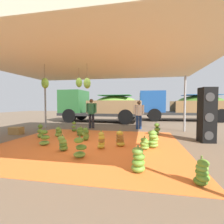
% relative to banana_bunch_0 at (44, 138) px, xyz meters
% --- Properties ---
extents(ground_plane, '(40.00, 40.00, 0.00)m').
position_rel_banana_bunch_0_xyz_m(ground_plane, '(1.43, 3.44, -0.24)').
color(ground_plane, brown).
extents(tarp_orange, '(6.08, 5.49, 0.01)m').
position_rel_banana_bunch_0_xyz_m(tarp_orange, '(1.43, 0.44, -0.23)').
color(tarp_orange, orange).
rests_on(tarp_orange, ground).
extents(tent_canopy, '(8.00, 7.00, 2.80)m').
position_rel_banana_bunch_0_xyz_m(tent_canopy, '(1.42, 0.36, 2.47)').
color(tent_canopy, '#9EA0A5').
rests_on(tent_canopy, ground).
extents(banana_bunch_0, '(0.41, 0.41, 0.55)m').
position_rel_banana_bunch_0_xyz_m(banana_bunch_0, '(0.00, 0.00, 0.00)').
color(banana_bunch_0, '#75A83D').
rests_on(banana_bunch_0, tarp_orange).
extents(banana_bunch_1, '(0.29, 0.30, 0.51)m').
position_rel_banana_bunch_0_xyz_m(banana_bunch_1, '(1.12, 0.89, -0.00)').
color(banana_bunch_1, '#518428').
rests_on(banana_bunch_1, tarp_orange).
extents(banana_bunch_2, '(0.45, 0.45, 0.42)m').
position_rel_banana_bunch_0_xyz_m(banana_bunch_2, '(0.61, 1.65, -0.05)').
color(banana_bunch_2, '#477523').
rests_on(banana_bunch_2, tarp_orange).
extents(banana_bunch_3, '(0.39, 0.39, 0.55)m').
position_rel_banana_bunch_0_xyz_m(banana_bunch_3, '(3.80, 2.52, 0.01)').
color(banana_bunch_3, '#6B9E38').
rests_on(banana_bunch_3, tarp_orange).
extents(banana_bunch_4, '(0.34, 0.33, 0.41)m').
position_rel_banana_bunch_0_xyz_m(banana_bunch_4, '(3.26, 0.07, -0.06)').
color(banana_bunch_4, '#75A83D').
rests_on(banana_bunch_4, tarp_orange).
extents(banana_bunch_5, '(0.39, 0.39, 0.55)m').
position_rel_banana_bunch_0_xyz_m(banana_bunch_5, '(3.12, -1.60, 0.01)').
color(banana_bunch_5, '#6B9E38').
rests_on(banana_bunch_5, tarp_orange).
extents(banana_bunch_6, '(0.27, 0.26, 0.58)m').
position_rel_banana_bunch_0_xyz_m(banana_bunch_6, '(-0.83, 0.98, 0.03)').
color(banana_bunch_6, '#60932D').
rests_on(banana_bunch_6, tarp_orange).
extents(banana_bunch_7, '(0.29, 0.32, 0.56)m').
position_rel_banana_bunch_0_xyz_m(banana_bunch_7, '(1.96, -0.07, 0.01)').
color(banana_bunch_7, gold).
rests_on(banana_bunch_7, tarp_orange).
extents(banana_bunch_8, '(0.33, 0.35, 0.53)m').
position_rel_banana_bunch_0_xyz_m(banana_bunch_8, '(-0.13, 2.65, -0.01)').
color(banana_bunch_8, '#477523').
rests_on(banana_bunch_8, tarp_orange).
extents(banana_bunch_9, '(0.33, 0.34, 0.51)m').
position_rel_banana_bunch_0_xyz_m(banana_bunch_9, '(4.17, -1.94, -0.02)').
color(banana_bunch_9, '#477523').
rests_on(banana_bunch_9, tarp_orange).
extents(banana_bunch_10, '(0.36, 0.37, 0.44)m').
position_rel_banana_bunch_0_xyz_m(banana_bunch_10, '(-0.24, 1.35, -0.04)').
color(banana_bunch_10, '#75A83D').
rests_on(banana_bunch_10, tarp_orange).
extents(banana_bunch_11, '(0.43, 0.46, 0.58)m').
position_rel_banana_bunch_0_xyz_m(banana_bunch_11, '(3.51, 0.32, 0.03)').
color(banana_bunch_11, '#75A83D').
rests_on(banana_bunch_11, tarp_orange).
extents(banana_bunch_12, '(0.43, 0.42, 0.56)m').
position_rel_banana_bunch_0_xyz_m(banana_bunch_12, '(1.62, -0.95, 0.00)').
color(banana_bunch_12, '#75A83D').
rests_on(banana_bunch_12, tarp_orange).
extents(banana_bunch_13, '(0.35, 0.35, 0.48)m').
position_rel_banana_bunch_0_xyz_m(banana_bunch_13, '(0.92, -0.50, -0.02)').
color(banana_bunch_13, '#6B9E38').
rests_on(banana_bunch_13, tarp_orange).
extents(banana_bunch_14, '(0.39, 0.39, 0.54)m').
position_rel_banana_bunch_0_xyz_m(banana_bunch_14, '(2.48, 0.34, 0.00)').
color(banana_bunch_14, gold).
rests_on(banana_bunch_14, tarp_orange).
extents(cargo_truck_main, '(6.13, 2.62, 2.40)m').
position_rel_banana_bunch_0_xyz_m(cargo_truck_main, '(-0.10, 7.18, 1.01)').
color(cargo_truck_main, '#2D2D2D').
rests_on(cargo_truck_main, ground).
extents(cargo_truck_far, '(7.05, 2.59, 2.40)m').
position_rel_banana_bunch_0_xyz_m(cargo_truck_far, '(6.29, 9.30, 1.04)').
color(cargo_truck_far, '#2D2D2D').
rests_on(cargo_truck_far, ground).
extents(worker_0, '(0.60, 0.37, 1.65)m').
position_rel_banana_bunch_0_xyz_m(worker_0, '(0.36, 3.90, 0.72)').
color(worker_0, '#26262D').
rests_on(worker_0, ground).
extents(worker_1, '(0.56, 0.34, 1.53)m').
position_rel_banana_bunch_0_xyz_m(worker_1, '(2.98, 4.06, 0.66)').
color(worker_1, navy).
rests_on(worker_1, ground).
extents(speaker_stack, '(0.54, 0.55, 1.95)m').
position_rel_banana_bunch_0_xyz_m(speaker_stack, '(5.44, 1.48, 0.74)').
color(speaker_stack, black).
rests_on(speaker_stack, ground).
extents(crate_0, '(0.55, 0.38, 0.32)m').
position_rel_banana_bunch_0_xyz_m(crate_0, '(-2.42, 1.54, -0.08)').
color(crate_0, olive).
rests_on(crate_0, ground).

